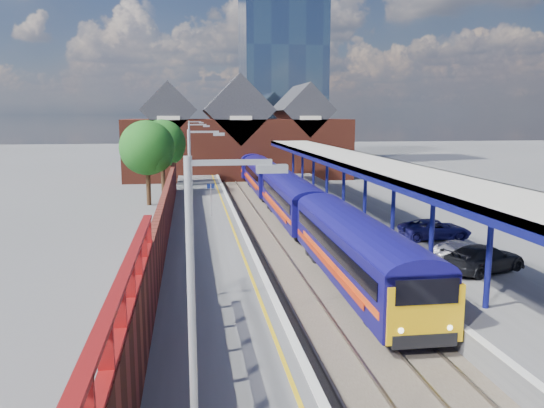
{
  "coord_description": "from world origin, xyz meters",
  "views": [
    {
      "loc": [
        -6.46,
        -15.55,
        8.57
      ],
      "look_at": [
        -1.05,
        19.47,
        2.6
      ],
      "focal_mm": 35.0,
      "sensor_mm": 36.0,
      "label": 1
    }
  ],
  "objects_px": {
    "lamp_post_c": "(192,166)",
    "parked_car_silver": "(465,254)",
    "parked_car_dark": "(484,258)",
    "lamp_post_d": "(191,151)",
    "lamp_post_a": "(202,356)",
    "platform_sign": "(211,194)",
    "lamp_post_b": "(194,204)",
    "parked_car_blue": "(435,229)",
    "train": "(276,184)"
  },
  "relations": [
    {
      "from": "platform_sign",
      "to": "train",
      "type": "bearing_deg",
      "value": 56.35
    },
    {
      "from": "train",
      "to": "lamp_post_a",
      "type": "bearing_deg",
      "value": -100.66
    },
    {
      "from": "lamp_post_a",
      "to": "parked_car_blue",
      "type": "height_order",
      "value": "lamp_post_a"
    },
    {
      "from": "lamp_post_d",
      "to": "platform_sign",
      "type": "height_order",
      "value": "lamp_post_d"
    },
    {
      "from": "train",
      "to": "lamp_post_b",
      "type": "distance_m",
      "value": 28.99
    },
    {
      "from": "lamp_post_c",
      "to": "lamp_post_d",
      "type": "distance_m",
      "value": 16.0
    },
    {
      "from": "lamp_post_d",
      "to": "parked_car_blue",
      "type": "height_order",
      "value": "lamp_post_d"
    },
    {
      "from": "lamp_post_a",
      "to": "lamp_post_d",
      "type": "distance_m",
      "value": 46.0
    },
    {
      "from": "lamp_post_c",
      "to": "parked_car_blue",
      "type": "height_order",
      "value": "lamp_post_c"
    },
    {
      "from": "lamp_post_d",
      "to": "parked_car_dark",
      "type": "distance_m",
      "value": 33.62
    },
    {
      "from": "parked_car_silver",
      "to": "platform_sign",
      "type": "bearing_deg",
      "value": 29.17
    },
    {
      "from": "lamp_post_a",
      "to": "parked_car_silver",
      "type": "xyz_separation_m",
      "value": [
        13.51,
        16.61,
        -3.37
      ]
    },
    {
      "from": "lamp_post_d",
      "to": "parked_car_dark",
      "type": "relative_size",
      "value": 1.54
    },
    {
      "from": "train",
      "to": "lamp_post_d",
      "type": "relative_size",
      "value": 9.42
    },
    {
      "from": "lamp_post_a",
      "to": "platform_sign",
      "type": "bearing_deg",
      "value": 87.56
    },
    {
      "from": "lamp_post_a",
      "to": "parked_car_silver",
      "type": "bearing_deg",
      "value": 50.87
    },
    {
      "from": "train",
      "to": "parked_car_dark",
      "type": "height_order",
      "value": "train"
    },
    {
      "from": "lamp_post_d",
      "to": "parked_car_dark",
      "type": "bearing_deg",
      "value": -65.31
    },
    {
      "from": "train",
      "to": "lamp_post_b",
      "type": "height_order",
      "value": "lamp_post_b"
    },
    {
      "from": "lamp_post_b",
      "to": "lamp_post_c",
      "type": "relative_size",
      "value": 1.0
    },
    {
      "from": "parked_car_silver",
      "to": "parked_car_blue",
      "type": "bearing_deg",
      "value": -20.77
    },
    {
      "from": "lamp_post_b",
      "to": "parked_car_dark",
      "type": "xyz_separation_m",
      "value": [
        13.97,
        1.61,
        -3.33
      ]
    },
    {
      "from": "train",
      "to": "parked_car_dark",
      "type": "relative_size",
      "value": 14.52
    },
    {
      "from": "parked_car_silver",
      "to": "lamp_post_a",
      "type": "bearing_deg",
      "value": 131.75
    },
    {
      "from": "parked_car_silver",
      "to": "parked_car_dark",
      "type": "height_order",
      "value": "parked_car_dark"
    },
    {
      "from": "parked_car_dark",
      "to": "lamp_post_b",
      "type": "bearing_deg",
      "value": 75.61
    },
    {
      "from": "lamp_post_d",
      "to": "lamp_post_a",
      "type": "bearing_deg",
      "value": -90.0
    },
    {
      "from": "parked_car_dark",
      "to": "parked_car_silver",
      "type": "bearing_deg",
      "value": 3.82
    },
    {
      "from": "lamp_post_b",
      "to": "platform_sign",
      "type": "distance_m",
      "value": 18.2
    },
    {
      "from": "lamp_post_d",
      "to": "parked_car_silver",
      "type": "xyz_separation_m",
      "value": [
        13.51,
        -29.39,
        -3.37
      ]
    },
    {
      "from": "train",
      "to": "platform_sign",
      "type": "xyz_separation_m",
      "value": [
        -6.49,
        -9.75,
        0.57
      ]
    },
    {
      "from": "train",
      "to": "parked_car_blue",
      "type": "relative_size",
      "value": 15.12
    },
    {
      "from": "parked_car_blue",
      "to": "parked_car_silver",
      "type": "bearing_deg",
      "value": 170.45
    },
    {
      "from": "lamp_post_c",
      "to": "parked_car_dark",
      "type": "distance_m",
      "value": 20.34
    },
    {
      "from": "lamp_post_a",
      "to": "lamp_post_c",
      "type": "height_order",
      "value": "same"
    },
    {
      "from": "parked_car_dark",
      "to": "lamp_post_a",
      "type": "bearing_deg",
      "value": 117.21
    },
    {
      "from": "lamp_post_c",
      "to": "parked_car_blue",
      "type": "distance_m",
      "value": 16.87
    },
    {
      "from": "platform_sign",
      "to": "parked_car_dark",
      "type": "xyz_separation_m",
      "value": [
        12.61,
        -16.39,
        -1.03
      ]
    },
    {
      "from": "lamp_post_c",
      "to": "platform_sign",
      "type": "distance_m",
      "value": 3.34
    },
    {
      "from": "lamp_post_d",
      "to": "parked_car_blue",
      "type": "xyz_separation_m",
      "value": [
        14.73,
        -23.49,
        -3.39
      ]
    },
    {
      "from": "lamp_post_c",
      "to": "parked_car_blue",
      "type": "relative_size",
      "value": 1.61
    },
    {
      "from": "lamp_post_c",
      "to": "parked_car_silver",
      "type": "xyz_separation_m",
      "value": [
        13.51,
        -13.39,
        -3.37
      ]
    },
    {
      "from": "parked_car_blue",
      "to": "lamp_post_a",
      "type": "bearing_deg",
      "value": 148.9
    },
    {
      "from": "lamp_post_a",
      "to": "parked_car_dark",
      "type": "height_order",
      "value": "lamp_post_a"
    },
    {
      "from": "lamp_post_c",
      "to": "lamp_post_b",
      "type": "bearing_deg",
      "value": -90.0
    },
    {
      "from": "lamp_post_b",
      "to": "parked_car_blue",
      "type": "height_order",
      "value": "lamp_post_b"
    },
    {
      "from": "lamp_post_a",
      "to": "parked_car_dark",
      "type": "bearing_deg",
      "value": 48.16
    },
    {
      "from": "lamp_post_d",
      "to": "platform_sign",
      "type": "distance_m",
      "value": 14.25
    },
    {
      "from": "lamp_post_c",
      "to": "platform_sign",
      "type": "bearing_deg",
      "value": 55.74
    },
    {
      "from": "lamp_post_b",
      "to": "lamp_post_d",
      "type": "relative_size",
      "value": 1.0
    }
  ]
}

